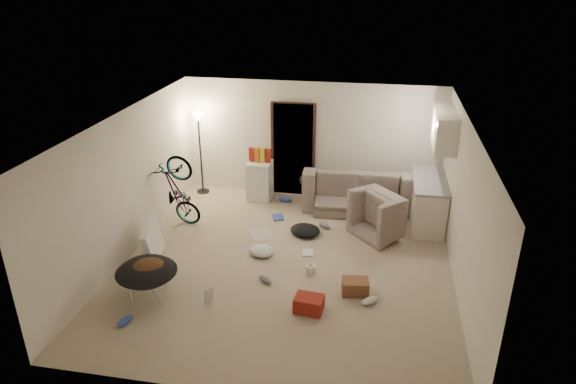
% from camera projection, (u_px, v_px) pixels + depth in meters
% --- Properties ---
extents(floor, '(5.50, 6.00, 0.02)m').
position_uv_depth(floor, '(286.00, 264.00, 8.77)').
color(floor, tan).
rests_on(floor, ground).
extents(ceiling, '(5.50, 6.00, 0.02)m').
position_uv_depth(ceiling, '(286.00, 121.00, 7.75)').
color(ceiling, white).
rests_on(ceiling, wall_back).
extents(wall_back, '(5.50, 0.02, 2.50)m').
position_uv_depth(wall_back, '(312.00, 140.00, 10.97)').
color(wall_back, white).
rests_on(wall_back, floor).
extents(wall_front, '(5.50, 0.02, 2.50)m').
position_uv_depth(wall_front, '(235.00, 308.00, 5.55)').
color(wall_front, white).
rests_on(wall_front, floor).
extents(wall_left, '(0.02, 6.00, 2.50)m').
position_uv_depth(wall_left, '(127.00, 184.00, 8.72)').
color(wall_left, white).
rests_on(wall_left, floor).
extents(wall_right, '(0.02, 6.00, 2.50)m').
position_uv_depth(wall_right, '(464.00, 210.00, 7.80)').
color(wall_right, white).
rests_on(wall_right, floor).
extents(doorway, '(0.85, 0.10, 2.04)m').
position_uv_depth(doorway, '(293.00, 150.00, 11.09)').
color(doorway, black).
rests_on(doorway, floor).
extents(door_trim, '(0.97, 0.04, 2.10)m').
position_uv_depth(door_trim, '(293.00, 150.00, 11.07)').
color(door_trim, '#332011').
rests_on(door_trim, floor).
extents(floor_lamp, '(0.28, 0.28, 1.81)m').
position_uv_depth(floor_lamp, '(199.00, 136.00, 11.02)').
color(floor_lamp, black).
rests_on(floor_lamp, floor).
extents(kitchen_counter, '(0.60, 1.50, 0.88)m').
position_uv_depth(kitchen_counter, '(428.00, 202.00, 9.98)').
color(kitchen_counter, silver).
rests_on(kitchen_counter, floor).
extents(counter_top, '(0.64, 1.54, 0.04)m').
position_uv_depth(counter_top, '(430.00, 180.00, 9.80)').
color(counter_top, gray).
rests_on(counter_top, kitchen_counter).
extents(kitchen_uppers, '(0.38, 1.40, 0.65)m').
position_uv_depth(kitchen_uppers, '(444.00, 128.00, 9.36)').
color(kitchen_uppers, silver).
rests_on(kitchen_uppers, wall_right).
extents(sofa, '(2.25, 0.96, 0.65)m').
position_uv_depth(sofa, '(357.00, 193.00, 10.67)').
color(sofa, '#373E37').
rests_on(sofa, floor).
extents(armchair, '(1.30, 1.31, 0.64)m').
position_uv_depth(armchair, '(389.00, 217.00, 9.65)').
color(armchair, '#373E37').
rests_on(armchair, floor).
extents(bicycle, '(1.60, 0.85, 0.88)m').
position_uv_depth(bicycle, '(179.00, 207.00, 9.90)').
color(bicycle, black).
rests_on(bicycle, floor).
extents(book_asset, '(0.29, 0.27, 0.02)m').
position_uv_depth(book_asset, '(205.00, 304.00, 7.68)').
color(book_asset, maroon).
rests_on(book_asset, floor).
extents(mini_fridge, '(0.50, 0.50, 0.84)m').
position_uv_depth(mini_fridge, '(260.00, 180.00, 11.07)').
color(mini_fridge, white).
rests_on(mini_fridge, floor).
extents(snack_box_0, '(0.10, 0.07, 0.30)m').
position_uv_depth(snack_box_0, '(252.00, 155.00, 10.86)').
color(snack_box_0, maroon).
rests_on(snack_box_0, mini_fridge).
extents(snack_box_1, '(0.11, 0.09, 0.30)m').
position_uv_depth(snack_box_1, '(257.00, 155.00, 10.84)').
color(snack_box_1, orange).
rests_on(snack_box_1, mini_fridge).
extents(snack_box_2, '(0.11, 0.08, 0.30)m').
position_uv_depth(snack_box_2, '(263.00, 155.00, 10.82)').
color(snack_box_2, yellow).
rests_on(snack_box_2, mini_fridge).
extents(snack_box_3, '(0.12, 0.10, 0.30)m').
position_uv_depth(snack_box_3, '(268.00, 156.00, 10.80)').
color(snack_box_3, maroon).
rests_on(snack_box_3, mini_fridge).
extents(saucer_chair, '(0.91, 0.91, 0.65)m').
position_uv_depth(saucer_chair, '(147.00, 276.00, 7.69)').
color(saucer_chair, silver).
rests_on(saucer_chair, floor).
extents(hoodie, '(0.61, 0.58, 0.22)m').
position_uv_depth(hoodie, '(148.00, 267.00, 7.58)').
color(hoodie, '#4A2F19').
rests_on(hoodie, saucer_chair).
extents(sofa_drape, '(0.64, 0.57, 0.28)m').
position_uv_depth(sofa_drape, '(312.00, 181.00, 10.74)').
color(sofa_drape, black).
rests_on(sofa_drape, sofa).
extents(tv_box, '(0.48, 0.97, 0.63)m').
position_uv_depth(tv_box, '(153.00, 242.00, 8.82)').
color(tv_box, silver).
rests_on(tv_box, floor).
extents(drink_case_a, '(0.44, 0.34, 0.23)m').
position_uv_depth(drink_case_a, '(355.00, 287.00, 7.91)').
color(drink_case_a, brown).
rests_on(drink_case_a, floor).
extents(drink_case_b, '(0.44, 0.35, 0.24)m').
position_uv_depth(drink_case_b, '(309.00, 304.00, 7.50)').
color(drink_case_b, maroon).
rests_on(drink_case_b, floor).
extents(juicer, '(0.15, 0.15, 0.22)m').
position_uv_depth(juicer, '(311.00, 269.00, 8.42)').
color(juicer, silver).
rests_on(juicer, floor).
extents(newspaper, '(0.57, 0.62, 0.01)m').
position_uv_depth(newspaper, '(261.00, 235.00, 9.69)').
color(newspaper, beige).
rests_on(newspaper, floor).
extents(book_blue, '(0.29, 0.33, 0.03)m').
position_uv_depth(book_blue, '(278.00, 217.00, 10.34)').
color(book_blue, '#2F4DAA').
rests_on(book_blue, floor).
extents(book_white, '(0.22, 0.27, 0.02)m').
position_uv_depth(book_white, '(308.00, 253.00, 9.06)').
color(book_white, silver).
rests_on(book_white, floor).
extents(shoe_0, '(0.31, 0.15, 0.11)m').
position_uv_depth(shoe_0, '(285.00, 200.00, 11.03)').
color(shoe_0, '#2F4DAA').
rests_on(shoe_0, floor).
extents(shoe_1, '(0.30, 0.26, 0.10)m').
position_uv_depth(shoe_1, '(324.00, 225.00, 9.93)').
color(shoe_1, slate).
rests_on(shoe_1, floor).
extents(shoe_2, '(0.20, 0.30, 0.10)m').
position_uv_depth(shoe_2, '(125.00, 321.00, 7.25)').
color(shoe_2, '#2F4DAA').
rests_on(shoe_2, floor).
extents(shoe_3, '(0.29, 0.25, 0.10)m').
position_uv_depth(shoe_3, '(265.00, 279.00, 8.21)').
color(shoe_3, slate).
rests_on(shoe_3, floor).
extents(shoe_4, '(0.31, 0.29, 0.11)m').
position_uv_depth(shoe_4, '(370.00, 301.00, 7.68)').
color(shoe_4, white).
rests_on(shoe_4, floor).
extents(clothes_lump_a, '(0.67, 0.61, 0.18)m').
position_uv_depth(clothes_lump_a, '(305.00, 230.00, 9.66)').
color(clothes_lump_a, black).
rests_on(clothes_lump_a, floor).
extents(clothes_lump_c, '(0.60, 0.58, 0.14)m').
position_uv_depth(clothes_lump_c, '(261.00, 251.00, 9.00)').
color(clothes_lump_c, silver).
rests_on(clothes_lump_c, floor).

